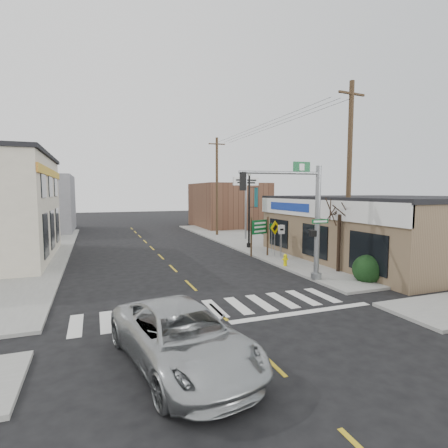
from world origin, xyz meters
name	(u,v)px	position (x,y,z in m)	size (l,w,h in m)	color
ground	(218,312)	(0.00, 0.00, 0.00)	(140.00, 140.00, 0.00)	black
sidewalk_right	(269,247)	(9.00, 13.00, 0.07)	(6.00, 38.00, 0.13)	gray
sidewalk_left	(17,262)	(-9.00, 13.00, 0.07)	(6.00, 38.00, 0.13)	gray
center_line	(173,268)	(0.00, 8.00, 0.01)	(0.12, 56.00, 0.01)	gold
crosswalk	(215,308)	(0.00, 0.40, 0.01)	(11.00, 2.20, 0.01)	silver
thrift_store	(390,229)	(14.50, 6.00, 2.00)	(12.00, 14.00, 4.00)	#786148
bldg_distant_right	(228,205)	(12.00, 30.00, 2.80)	(8.00, 10.00, 5.60)	brown
bldg_distant_left	(30,204)	(-11.00, 32.00, 3.20)	(9.00, 10.00, 6.40)	gray
suv	(182,337)	(-2.24, -3.53, 0.77)	(2.56, 5.56, 1.54)	#ABAFB1
traffic_signal_pole	(306,210)	(5.50, 2.55, 3.62)	(4.63, 0.37, 5.86)	gray
guide_sign	(260,231)	(6.30, 9.23, 1.87)	(1.53, 0.13, 2.68)	#4A3622
fire_hydrant	(285,259)	(6.30, 5.79, 0.52)	(0.23, 0.23, 0.72)	yellow
ped_crossing_sign	(275,232)	(7.29, 8.91, 1.82)	(0.94, 0.07, 2.43)	gray
lamp_post	(250,204)	(7.25, 12.94, 3.57)	(0.77, 0.61, 5.93)	black
dance_center_sign	(246,190)	(8.97, 17.58, 4.72)	(2.83, 0.18, 6.00)	gray
bare_tree	(340,204)	(8.33, 3.53, 3.87)	(2.37, 2.37, 4.75)	black
shrub_front	(367,269)	(8.39, 1.38, 0.68)	(1.46, 1.46, 1.10)	#193618
shrub_back	(332,251)	(10.60, 7.02, 0.59)	(1.24, 1.24, 0.93)	black
utility_pole_near	(349,175)	(9.01, 3.69, 5.46)	(1.81, 0.27, 10.39)	#482D20
utility_pole_far	(217,185)	(7.50, 21.51, 5.17)	(1.71, 0.26, 9.83)	#3A231C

